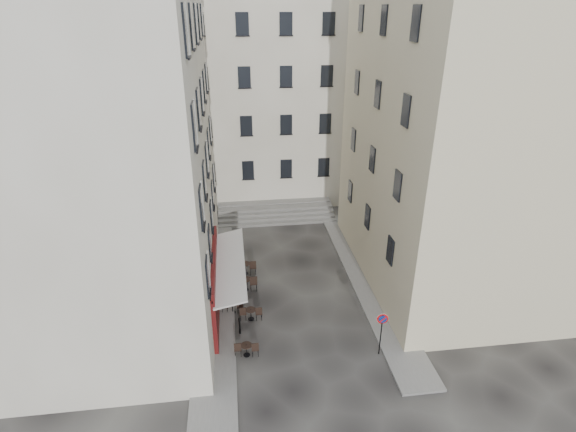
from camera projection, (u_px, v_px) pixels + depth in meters
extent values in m
plane|color=black|center=(300.00, 316.00, 24.15)|extent=(90.00, 90.00, 0.00)
cube|color=slate|center=(217.00, 280.00, 27.19)|extent=(2.00, 22.00, 0.12)
cube|color=slate|center=(366.00, 279.00, 27.33)|extent=(2.00, 18.00, 0.12)
cube|color=beige|center=(75.00, 125.00, 21.37)|extent=(12.00, 16.00, 20.00)
cube|color=beige|center=(481.00, 129.00, 24.67)|extent=(12.00, 14.00, 18.00)
cube|color=beige|center=(255.00, 87.00, 37.25)|extent=(18.00, 10.00, 18.00)
cube|color=#4E0B13|center=(215.00, 284.00, 23.79)|extent=(0.25, 7.00, 3.50)
cube|color=black|center=(216.00, 290.00, 23.94)|extent=(0.06, 3.85, 2.00)
cube|color=silver|center=(230.00, 264.00, 23.37)|extent=(1.58, 7.30, 0.41)
cube|color=slate|center=(277.00, 220.00, 34.78)|extent=(9.00, 1.80, 0.20)
cube|color=slate|center=(276.00, 215.00, 35.10)|extent=(9.00, 1.80, 0.20)
cube|color=slate|center=(276.00, 210.00, 35.42)|extent=(9.00, 1.80, 0.20)
cube|color=slate|center=(275.00, 206.00, 35.74)|extent=(9.00, 1.80, 0.20)
cylinder|color=black|center=(240.00, 326.00, 22.68)|extent=(0.10, 0.10, 0.90)
sphere|color=black|center=(239.00, 319.00, 22.48)|extent=(0.12, 0.12, 0.12)
cylinder|color=black|center=(238.00, 287.00, 25.82)|extent=(0.10, 0.10, 0.90)
sphere|color=black|center=(237.00, 280.00, 25.62)|extent=(0.12, 0.12, 0.12)
cylinder|color=black|center=(236.00, 257.00, 28.96)|extent=(0.10, 0.10, 0.90)
sphere|color=black|center=(236.00, 250.00, 28.76)|extent=(0.12, 0.12, 0.12)
cylinder|color=black|center=(381.00, 335.00, 21.05)|extent=(0.06, 0.06, 2.31)
cylinder|color=red|center=(383.00, 319.00, 20.65)|extent=(0.53, 0.08, 0.54)
cylinder|color=navy|center=(383.00, 319.00, 20.63)|extent=(0.39, 0.07, 0.39)
cube|color=red|center=(383.00, 320.00, 20.60)|extent=(0.31, 0.05, 0.31)
cylinder|color=black|center=(247.00, 355.00, 21.37)|extent=(0.33, 0.33, 0.02)
cylinder|color=black|center=(247.00, 350.00, 21.25)|extent=(0.05, 0.05, 0.63)
cylinder|color=black|center=(246.00, 345.00, 21.12)|extent=(0.54, 0.54, 0.04)
cube|color=black|center=(255.00, 349.00, 21.27)|extent=(0.34, 0.34, 0.81)
cube|color=black|center=(238.00, 349.00, 21.26)|extent=(0.34, 0.34, 0.81)
cylinder|color=black|center=(251.00, 319.00, 23.82)|extent=(0.33, 0.33, 0.02)
cylinder|color=black|center=(251.00, 314.00, 23.70)|extent=(0.05, 0.05, 0.65)
cylinder|color=black|center=(251.00, 310.00, 23.57)|extent=(0.55, 0.55, 0.04)
cube|color=black|center=(259.00, 313.00, 23.72)|extent=(0.35, 0.35, 0.83)
cube|color=black|center=(243.00, 313.00, 23.71)|extent=(0.35, 0.35, 0.83)
cylinder|color=black|center=(233.00, 312.00, 24.35)|extent=(0.32, 0.32, 0.02)
cylinder|color=black|center=(233.00, 308.00, 24.23)|extent=(0.05, 0.05, 0.63)
cylinder|color=black|center=(232.00, 303.00, 24.10)|extent=(0.54, 0.54, 0.04)
cube|color=black|center=(240.00, 306.00, 24.25)|extent=(0.34, 0.34, 0.81)
cube|color=black|center=(225.00, 307.00, 24.24)|extent=(0.34, 0.34, 0.81)
cylinder|color=black|center=(245.00, 290.00, 26.25)|extent=(0.40, 0.40, 0.02)
cylinder|color=black|center=(245.00, 284.00, 26.10)|extent=(0.06, 0.06, 0.77)
cylinder|color=black|center=(245.00, 279.00, 25.95)|extent=(0.66, 0.66, 0.04)
cube|color=black|center=(254.00, 283.00, 26.13)|extent=(0.42, 0.42, 1.00)
cube|color=black|center=(236.00, 283.00, 26.12)|extent=(0.42, 0.42, 1.00)
cylinder|color=black|center=(245.00, 273.00, 27.86)|extent=(0.38, 0.38, 0.02)
cylinder|color=black|center=(245.00, 268.00, 27.71)|extent=(0.05, 0.05, 0.75)
cylinder|color=black|center=(245.00, 264.00, 27.56)|extent=(0.64, 0.64, 0.04)
cube|color=black|center=(253.00, 267.00, 27.74)|extent=(0.40, 0.40, 0.96)
cube|color=black|center=(237.00, 267.00, 27.72)|extent=(0.40, 0.40, 0.96)
imported|color=black|center=(243.00, 277.00, 26.07)|extent=(0.74, 0.68, 1.71)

